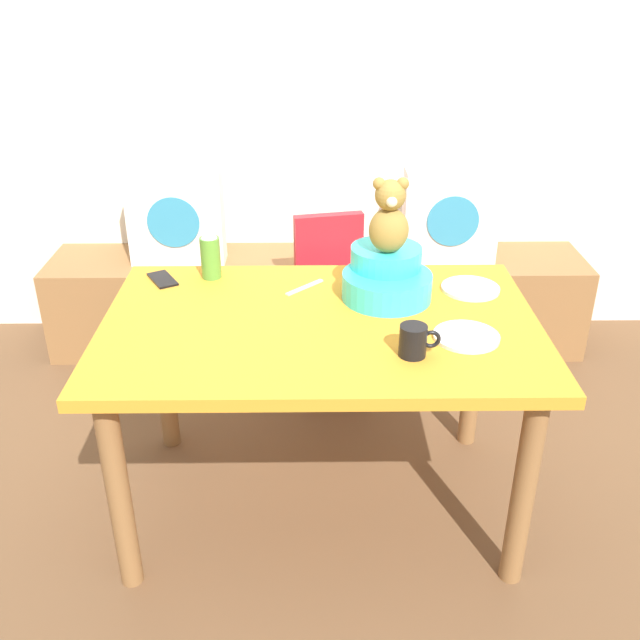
# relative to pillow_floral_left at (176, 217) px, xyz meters

# --- Properties ---
(ground_plane) EXTENTS (8.00, 8.00, 0.00)m
(ground_plane) POSITION_rel_pillow_floral_left_xyz_m (0.66, -1.18, -0.68)
(ground_plane) COLOR brown
(back_wall) EXTENTS (4.40, 0.10, 2.60)m
(back_wall) POSITION_rel_pillow_floral_left_xyz_m (0.66, 0.29, 0.62)
(back_wall) COLOR silver
(back_wall) RESTS_ON ground_plane
(window_bench) EXTENTS (2.60, 0.44, 0.46)m
(window_bench) POSITION_rel_pillow_floral_left_xyz_m (0.66, 0.02, -0.45)
(window_bench) COLOR olive
(window_bench) RESTS_ON ground_plane
(pillow_floral_left) EXTENTS (0.44, 0.15, 0.44)m
(pillow_floral_left) POSITION_rel_pillow_floral_left_xyz_m (0.00, 0.00, 0.00)
(pillow_floral_left) COLOR white
(pillow_floral_left) RESTS_ON window_bench
(pillow_floral_right) EXTENTS (0.44, 0.15, 0.44)m
(pillow_floral_right) POSITION_rel_pillow_floral_left_xyz_m (1.29, 0.00, 0.00)
(pillow_floral_right) COLOR white
(pillow_floral_right) RESTS_ON window_bench
(book_stack) EXTENTS (0.20, 0.14, 0.07)m
(book_stack) POSITION_rel_pillow_floral_left_xyz_m (0.76, 0.02, -0.19)
(book_stack) COLOR #B9446F
(book_stack) RESTS_ON window_bench
(dining_table) EXTENTS (1.38, 0.90, 0.74)m
(dining_table) POSITION_rel_pillow_floral_left_xyz_m (0.66, -1.18, -0.04)
(dining_table) COLOR orange
(dining_table) RESTS_ON ground_plane
(highchair) EXTENTS (0.38, 0.50, 0.79)m
(highchair) POSITION_rel_pillow_floral_left_xyz_m (0.73, -0.42, -0.16)
(highchair) COLOR red
(highchair) RESTS_ON ground_plane
(infant_seat_teal) EXTENTS (0.30, 0.33, 0.16)m
(infant_seat_teal) POSITION_rel_pillow_floral_left_xyz_m (0.89, -1.00, 0.13)
(infant_seat_teal) COLOR #30C7CA
(infant_seat_teal) RESTS_ON dining_table
(teddy_bear) EXTENTS (0.13, 0.12, 0.25)m
(teddy_bear) POSITION_rel_pillow_floral_left_xyz_m (0.89, -1.00, 0.34)
(teddy_bear) COLOR olive
(teddy_bear) RESTS_ON infant_seat_teal
(ketchup_bottle) EXTENTS (0.07, 0.07, 0.18)m
(ketchup_bottle) POSITION_rel_pillow_floral_left_xyz_m (0.28, -0.83, 0.15)
(ketchup_bottle) COLOR #4C8C33
(ketchup_bottle) RESTS_ON dining_table
(coffee_mug) EXTENTS (0.12, 0.08, 0.09)m
(coffee_mug) POSITION_rel_pillow_floral_left_xyz_m (0.93, -1.40, 0.11)
(coffee_mug) COLOR black
(coffee_mug) RESTS_ON dining_table
(dinner_plate_near) EXTENTS (0.20, 0.20, 0.01)m
(dinner_plate_near) POSITION_rel_pillow_floral_left_xyz_m (1.10, -1.30, 0.07)
(dinner_plate_near) COLOR white
(dinner_plate_near) RESTS_ON dining_table
(dinner_plate_far) EXTENTS (0.20, 0.20, 0.01)m
(dinner_plate_far) POSITION_rel_pillow_floral_left_xyz_m (1.18, -0.95, 0.07)
(dinner_plate_far) COLOR white
(dinner_plate_far) RESTS_ON dining_table
(cell_phone) EXTENTS (0.13, 0.16, 0.01)m
(cell_phone) POSITION_rel_pillow_floral_left_xyz_m (0.10, -0.86, 0.06)
(cell_phone) COLOR black
(cell_phone) RESTS_ON dining_table
(table_fork) EXTENTS (0.13, 0.13, 0.01)m
(table_fork) POSITION_rel_pillow_floral_left_xyz_m (0.61, -0.93, 0.06)
(table_fork) COLOR silver
(table_fork) RESTS_ON dining_table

